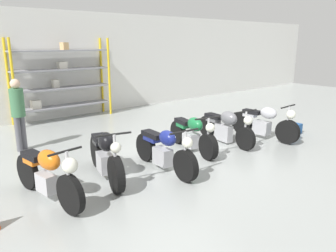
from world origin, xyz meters
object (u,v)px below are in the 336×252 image
object	(u,v)px
shelving_rack	(61,79)
motorcycle_green	(192,134)
person_browsing	(18,109)
toolbox	(294,129)
motorcycle_black	(106,156)
motorcycle_silver	(265,123)
motorcycle_grey	(226,126)
motorcycle_orange	(48,173)
motorcycle_blue	(164,150)

from	to	relation	value
shelving_rack	motorcycle_green	xyz separation A→B (m)	(1.03, -5.23, -0.95)
motorcycle_green	person_browsing	distance (m)	4.20
person_browsing	motorcycle_green	bearing A→B (deg)	-165.63
shelving_rack	toolbox	world-z (taller)	shelving_rack
motorcycle_black	person_browsing	size ratio (longest dim) A/B	1.16
toolbox	motorcycle_green	bearing A→B (deg)	166.93
shelving_rack	toolbox	bearing A→B (deg)	-54.01
motorcycle_silver	toolbox	xyz separation A→B (m)	(1.08, -0.29, -0.29)
shelving_rack	motorcycle_grey	distance (m)	5.81
shelving_rack	motorcycle_grey	xyz separation A→B (m)	(2.14, -5.32, -0.92)
shelving_rack	motorcycle_grey	world-z (taller)	shelving_rack
motorcycle_orange	motorcycle_silver	world-z (taller)	motorcycle_orange
motorcycle_orange	motorcycle_silver	bearing A→B (deg)	80.00
motorcycle_green	motorcycle_grey	xyz separation A→B (m)	(1.11, -0.08, 0.03)
motorcycle_orange	motorcycle_green	distance (m)	3.63
motorcycle_orange	motorcycle_grey	world-z (taller)	motorcycle_orange
motorcycle_black	motorcycle_blue	xyz separation A→B (m)	(1.12, -0.40, -0.02)
motorcycle_black	motorcycle_silver	distance (m)	4.69
shelving_rack	motorcycle_silver	size ratio (longest dim) A/B	1.62
motorcycle_orange	person_browsing	bearing A→B (deg)	162.73
motorcycle_black	motorcycle_blue	world-z (taller)	motorcycle_black
motorcycle_grey	person_browsing	world-z (taller)	person_browsing
motorcycle_grey	toolbox	world-z (taller)	motorcycle_grey
person_browsing	toolbox	world-z (taller)	person_browsing
motorcycle_silver	shelving_rack	bearing A→B (deg)	-152.93
motorcycle_grey	motorcycle_silver	world-z (taller)	motorcycle_silver
motorcycle_black	motorcycle_silver	size ratio (longest dim) A/B	0.99
motorcycle_blue	person_browsing	bearing A→B (deg)	-146.53
shelving_rack	motorcycle_orange	xyz separation A→B (m)	(-2.59, -5.59, -0.88)
shelving_rack	motorcycle_green	world-z (taller)	shelving_rack
motorcycle_black	motorcycle_green	size ratio (longest dim) A/B	1.03
shelving_rack	motorcycle_black	bearing A→B (deg)	-104.57
motorcycle_grey	person_browsing	distance (m)	5.13
toolbox	person_browsing	bearing A→B (deg)	151.75
motorcycle_black	motorcycle_grey	xyz separation A→B (m)	(3.53, 0.03, -0.01)
shelving_rack	person_browsing	bearing A→B (deg)	-130.12
motorcycle_grey	toolbox	bearing A→B (deg)	79.31
person_browsing	motorcycle_orange	bearing A→B (deg)	136.49
motorcycle_orange	motorcycle_black	distance (m)	1.22
motorcycle_silver	toolbox	world-z (taller)	motorcycle_silver
motorcycle_blue	motorcycle_grey	xyz separation A→B (m)	(2.40, 0.43, 0.02)
motorcycle_black	motorcycle_orange	bearing A→B (deg)	-64.66
motorcycle_orange	toolbox	distance (m)	6.97
toolbox	motorcycle_silver	bearing A→B (deg)	164.93
motorcycle_blue	motorcycle_grey	size ratio (longest dim) A/B	0.99
motorcycle_orange	motorcycle_green	world-z (taller)	motorcycle_orange
motorcycle_orange	motorcycle_silver	distance (m)	5.87
motorcycle_orange	person_browsing	world-z (taller)	person_browsing
shelving_rack	motorcycle_black	size ratio (longest dim) A/B	1.64
shelving_rack	motorcycle_orange	distance (m)	6.22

